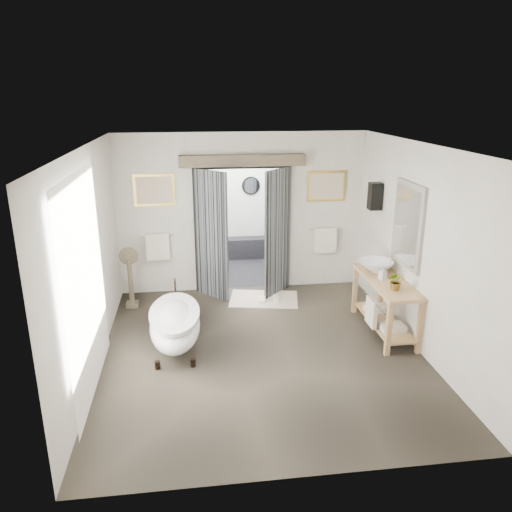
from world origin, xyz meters
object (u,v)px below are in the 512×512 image
at_px(vanity, 384,301).
at_px(basin, 376,266).
at_px(rug, 264,299).
at_px(clawfoot_tub, 175,324).

xyz_separation_m(vanity, basin, (-0.03, 0.36, 0.44)).
relative_size(vanity, rug, 1.33).
xyz_separation_m(clawfoot_tub, rug, (1.53, 1.60, -0.38)).
bearing_deg(clawfoot_tub, rug, 46.29).
height_order(vanity, basin, basin).
bearing_deg(basin, vanity, -80.37).
bearing_deg(clawfoot_tub, vanity, 2.07).
bearing_deg(basin, clawfoot_tub, -166.82).
bearing_deg(vanity, basin, 95.12).
bearing_deg(basin, rug, 149.57).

